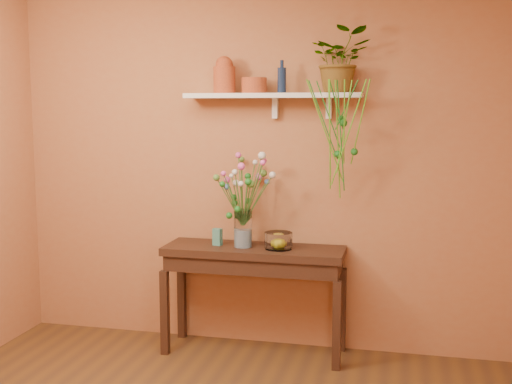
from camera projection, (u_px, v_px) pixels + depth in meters
room at (180, 213)px, 2.97m from camera, size 4.04×4.04×2.70m
sideboard at (254, 263)px, 4.77m from camera, size 1.33×0.43×0.81m
wall_shelf at (274, 96)px, 4.69m from camera, size 1.30×0.24×0.19m
terracotta_jug at (224, 76)px, 4.73m from camera, size 0.21×0.21×0.27m
terracotta_pot at (254, 85)px, 4.68m from camera, size 0.22×0.22×0.11m
blue_bottle at (282, 80)px, 4.63m from camera, size 0.08×0.08×0.23m
spider_plant at (340, 60)px, 4.55m from camera, size 0.46×0.42×0.45m
plant_fronds at (341, 132)px, 4.46m from camera, size 0.43×0.38×0.83m
glass_vase at (243, 231)px, 4.74m from camera, size 0.13×0.13×0.28m
bouquet at (245, 183)px, 4.70m from camera, size 0.44×0.46×0.55m
glass_bowl at (278, 241)px, 4.69m from camera, size 0.20×0.20×0.12m
lemon at (278, 243)px, 4.69m from camera, size 0.08×0.08×0.08m
carton at (217, 237)px, 4.81m from camera, size 0.07×0.06×0.13m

